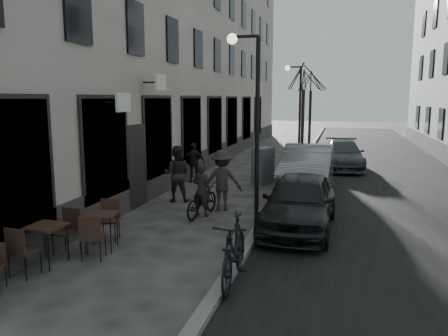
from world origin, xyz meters
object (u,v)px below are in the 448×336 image
at_px(pedestrian_far, 193,162).
at_px(moped, 234,250).
at_px(streetlamp_far, 297,103).
at_px(streetlamp_near, 251,108).
at_px(bistro_set_b, 46,241).
at_px(pedestrian_mid, 222,180).
at_px(utility_cabinet, 263,166).
at_px(pedestrian_near, 177,174).
at_px(car_near, 299,202).
at_px(tree_far, 311,80).
at_px(bicycle, 202,200).
at_px(car_mid, 307,167).
at_px(bistro_set_c, 101,228).
at_px(tree_near, 304,76).
at_px(car_far, 343,155).

relative_size(pedestrian_far, moped, 0.77).
xyz_separation_m(streetlamp_far, pedestrian_far, (-3.43, -6.86, -2.35)).
height_order(streetlamp_near, bistro_set_b, streetlamp_near).
bearing_deg(pedestrian_mid, utility_cabinet, -110.42).
relative_size(utility_cabinet, pedestrian_near, 0.78).
bearing_deg(car_near, streetlamp_near, 169.98).
bearing_deg(tree_far, bicycle, -94.34).
xyz_separation_m(streetlamp_far, pedestrian_mid, (-1.11, -10.90, -2.23)).
xyz_separation_m(streetlamp_near, tree_far, (0.07, 21.00, 1.50)).
bearing_deg(streetlamp_far, moped, -88.13).
relative_size(streetlamp_far, car_mid, 1.00).
bearing_deg(car_mid, bistro_set_c, -115.80).
relative_size(bistro_set_c, utility_cabinet, 1.19).
bearing_deg(bicycle, bistro_set_c, 76.84).
bearing_deg(pedestrian_near, streetlamp_near, 139.55).
height_order(tree_near, tree_far, same).
height_order(car_near, moped, car_near).
distance_m(streetlamp_far, utility_cabinet, 6.95).
distance_m(streetlamp_near, pedestrian_mid, 2.72).
distance_m(streetlamp_near, pedestrian_far, 6.61).
bearing_deg(utility_cabinet, pedestrian_near, -100.90).
distance_m(tree_far, utility_cabinet, 15.99).
distance_m(tree_near, utility_cabinet, 10.29).
height_order(pedestrian_mid, moped, pedestrian_mid).
distance_m(pedestrian_mid, car_mid, 4.45).
height_order(bistro_set_b, bistro_set_c, bistro_set_b).
xyz_separation_m(streetlamp_near, bicycle, (-1.50, 0.29, -2.69)).
relative_size(utility_cabinet, pedestrian_far, 0.89).
bearing_deg(streetlamp_far, bistro_set_c, -100.63).
xyz_separation_m(car_far, moped, (-1.93, -14.29, -0.04)).
height_order(bistro_set_b, pedestrian_far, pedestrian_far).
bearing_deg(tree_far, pedestrian_mid, -93.39).
relative_size(bistro_set_c, pedestrian_far, 1.07).
relative_size(tree_near, pedestrian_mid, 3.07).
bearing_deg(pedestrian_far, streetlamp_far, 59.52).
xyz_separation_m(bicycle, car_mid, (2.67, 4.63, 0.36)).
bearing_deg(utility_cabinet, tree_far, 107.59).
distance_m(bistro_set_b, utility_cabinet, 10.05).
xyz_separation_m(pedestrian_near, moped, (3.38, -5.82, -0.30)).
height_order(pedestrian_far, car_near, pedestrian_far).
bearing_deg(car_mid, pedestrian_far, 178.09).
distance_m(utility_cabinet, bicycle, 5.31).
xyz_separation_m(bicycle, car_far, (3.95, 10.00, 0.20)).
bearing_deg(bistro_set_c, pedestrian_mid, 52.83).
distance_m(tree_near, bistro_set_b, 19.89).
xyz_separation_m(streetlamp_far, tree_near, (0.07, 3.00, 1.50)).
xyz_separation_m(bicycle, pedestrian_far, (-1.93, 4.85, 0.34)).
distance_m(bistro_set_b, bistro_set_c, 1.27).
distance_m(pedestrian_near, pedestrian_far, 3.37).
bearing_deg(pedestrian_far, pedestrian_mid, -64.07).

